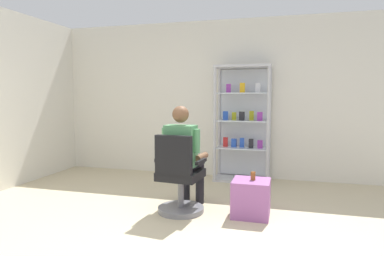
{
  "coord_description": "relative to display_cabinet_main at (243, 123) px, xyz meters",
  "views": [
    {
      "loc": [
        1.1,
        -2.9,
        1.41
      ],
      "look_at": [
        -0.06,
        1.26,
        1.0
      ],
      "focal_mm": 31.9,
      "sensor_mm": 36.0,
      "label": 1
    }
  ],
  "objects": [
    {
      "name": "seated_shopkeeper",
      "position": [
        -0.5,
        -1.7,
        -0.25
      ],
      "size": [
        0.52,
        0.59,
        1.29
      ],
      "color": "black",
      "rests_on": "ground"
    },
    {
      "name": "display_cabinet_main",
      "position": [
        0.0,
        0.0,
        0.0
      ],
      "size": [
        0.9,
        0.45,
        1.9
      ],
      "color": "#B7B7BC",
      "rests_on": "ground"
    },
    {
      "name": "ground_plane",
      "position": [
        -0.4,
        -2.76,
        -0.96
      ],
      "size": [
        7.2,
        7.2,
        0.0
      ],
      "primitive_type": "plane",
      "color": "#C6B793"
    },
    {
      "name": "office_chair",
      "position": [
        -0.52,
        -1.86,
        -0.57
      ],
      "size": [
        0.59,
        0.56,
        0.96
      ],
      "color": "slate",
      "rests_on": "ground"
    },
    {
      "name": "back_wall",
      "position": [
        -0.4,
        0.24,
        0.39
      ],
      "size": [
        6.0,
        0.1,
        2.7
      ],
      "primitive_type": "cube",
      "color": "silver",
      "rests_on": "ground"
    },
    {
      "name": "storage_crate",
      "position": [
        0.32,
        -1.72,
        -0.75
      ],
      "size": [
        0.43,
        0.41,
        0.43
      ],
      "primitive_type": "cube",
      "color": "#9E599E",
      "rests_on": "ground"
    },
    {
      "name": "tea_glass",
      "position": [
        0.34,
        -1.71,
        -0.48
      ],
      "size": [
        0.06,
        0.06,
        0.1
      ],
      "primitive_type": "cylinder",
      "color": "brown",
      "rests_on": "storage_crate"
    }
  ]
}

